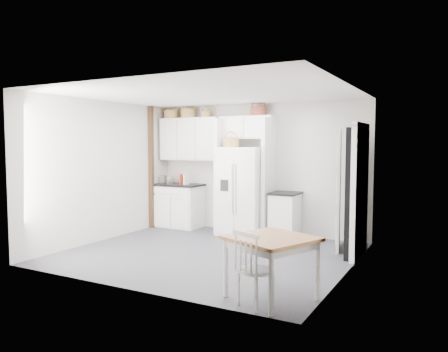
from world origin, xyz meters
The scene contains 27 objects.
floor centered at (0.00, 0.00, 0.00)m, with size 4.50×4.50×0.00m, color #2B2A32.
ceiling centered at (0.00, 0.00, 2.60)m, with size 4.50×4.50×0.00m, color white.
wall_back centered at (0.00, 2.00, 1.30)m, with size 4.50×4.50×0.00m, color beige.
wall_left centered at (-2.25, 0.00, 1.30)m, with size 4.00×4.00×0.00m, color beige.
wall_right centered at (2.25, 0.00, 1.30)m, with size 4.00×4.00×0.00m, color beige.
refrigerator centered at (-0.15, 1.61, 0.87)m, with size 0.90×0.72×1.73m, color white.
base_cab_left centered at (-1.73, 1.70, 0.45)m, with size 0.97×0.61×0.90m, color white.
base_cab_right centered at (0.70, 1.70, 0.42)m, with size 0.48×0.58×0.84m, color white.
dining_table centered at (1.70, -1.45, 0.36)m, with size 0.87×0.87×0.73m, color brown.
windsor_chair centered at (1.64, -1.75, 0.40)m, with size 0.39×0.35×0.80m, color white.
counter_left centered at (-1.73, 1.70, 0.92)m, with size 1.01×0.65×0.04m, color black.
counter_right centered at (0.70, 1.70, 0.86)m, with size 0.52×0.61×0.04m, color black.
toaster centered at (-2.05, 1.65, 1.02)m, with size 0.24×0.14×0.17m, color silver.
cookbook_red centered at (-1.59, 1.62, 1.05)m, with size 0.03×0.15×0.22m, color #9A2F19.
cookbook_cream centered at (-1.49, 1.62, 1.05)m, with size 0.03×0.15×0.23m, color silver.
basket_upper_a centered at (-2.01, 1.83, 2.44)m, with size 0.32×0.32×0.18m, color olive.
basket_upper_b centered at (-1.56, 1.83, 2.45)m, with size 0.33×0.33×0.19m, color olive.
basket_upper_c centered at (-1.12, 1.83, 2.42)m, with size 0.23×0.23×0.13m, color olive.
basket_bridge_b centered at (0.08, 1.83, 2.44)m, with size 0.32×0.32×0.18m, color maroon.
basket_fridge_a centered at (-0.37, 1.51, 1.82)m, with size 0.32×0.32×0.17m, color olive.
upper_cabinet centered at (-1.50, 1.83, 1.90)m, with size 1.40×0.34×0.90m, color white.
bridge_cabinet centered at (-0.15, 1.83, 2.12)m, with size 1.12×0.34×0.45m, color white.
fridge_panel_left centered at (-0.66, 1.70, 1.15)m, with size 0.08×0.60×2.30m, color white.
fridge_panel_right centered at (0.36, 1.70, 1.15)m, with size 0.08×0.60×2.30m, color white.
trim_post centered at (-2.20, 1.35, 1.30)m, with size 0.09×0.09×2.60m, color black.
doorway_void centered at (2.16, 1.00, 1.02)m, with size 0.18×0.85×2.05m, color black.
door_slab centered at (1.80, 1.33, 1.02)m, with size 0.80×0.04×2.05m, color white.
Camera 1 is at (3.58, -6.09, 1.80)m, focal length 35.00 mm.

